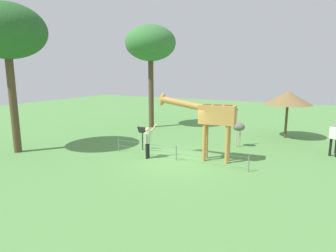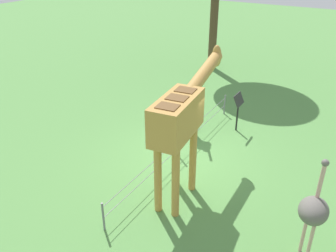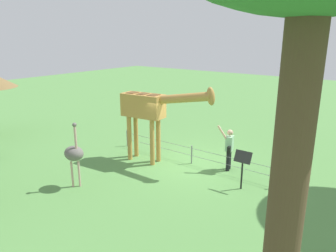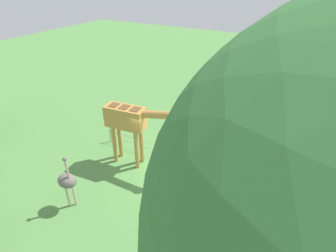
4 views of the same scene
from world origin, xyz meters
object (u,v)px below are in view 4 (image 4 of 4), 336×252
(ostrich, at_px, (67,181))
(visitor, at_px, (206,151))
(giraffe, at_px, (133,121))
(info_sign, at_px, (221,175))

(ostrich, bearing_deg, visitor, 51.23)
(giraffe, xyz_separation_m, info_sign, (3.91, -0.03, -1.22))
(visitor, distance_m, ostrich, 5.53)
(giraffe, distance_m, info_sign, 4.09)
(info_sign, bearing_deg, giraffe, 179.49)
(giraffe, distance_m, visitor, 3.31)
(ostrich, relative_size, info_sign, 1.70)
(giraffe, bearing_deg, ostrich, -100.79)
(giraffe, relative_size, visitor, 2.23)
(giraffe, height_order, visitor, giraffe)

